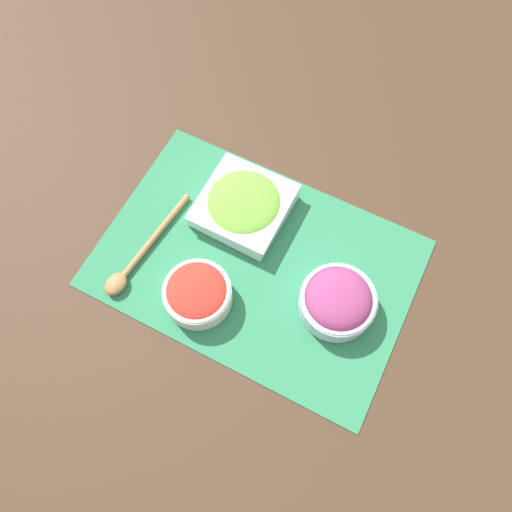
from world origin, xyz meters
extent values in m
plane|color=#422D1E|center=(0.00, 0.00, 0.00)|extent=(3.00, 3.00, 0.00)
cube|color=#2D7A51|center=(0.00, 0.00, 0.00)|extent=(0.58, 0.40, 0.00)
cube|color=white|center=(-0.07, 0.09, 0.02)|extent=(0.17, 0.17, 0.04)
cube|color=white|center=(-0.07, 0.09, 0.04)|extent=(0.17, 0.17, 0.00)
ellipsoid|color=#6BAD38|center=(-0.07, 0.09, 0.04)|extent=(0.15, 0.15, 0.03)
cylinder|color=white|center=(-0.06, -0.11, 0.03)|extent=(0.12, 0.12, 0.04)
torus|color=white|center=(-0.06, -0.11, 0.05)|extent=(0.12, 0.12, 0.01)
ellipsoid|color=red|center=(-0.06, -0.11, 0.05)|extent=(0.11, 0.11, 0.02)
cylinder|color=silver|center=(0.17, -0.01, 0.03)|extent=(0.14, 0.14, 0.04)
torus|color=silver|center=(0.17, -0.01, 0.05)|extent=(0.13, 0.13, 0.01)
ellipsoid|color=#93386B|center=(0.17, -0.01, 0.05)|extent=(0.12, 0.12, 0.05)
cylinder|color=#9E7042|center=(-0.20, -0.04, 0.01)|extent=(0.03, 0.21, 0.01)
ellipsoid|color=#9E7042|center=(-0.21, -0.16, 0.01)|extent=(0.04, 0.05, 0.02)
camera|label=1|loc=(0.16, -0.32, 0.88)|focal=35.00mm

